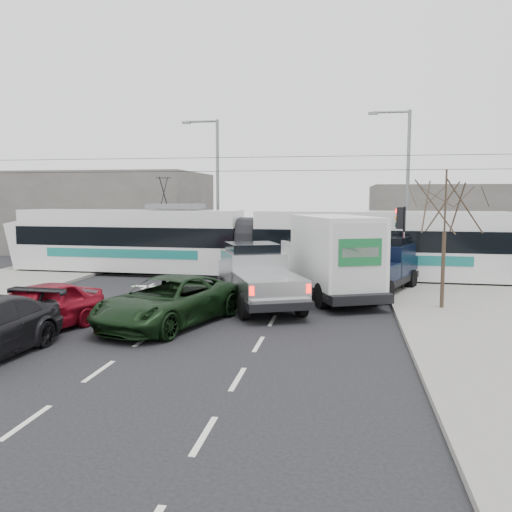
% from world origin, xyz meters
% --- Properties ---
extents(ground, '(120.00, 120.00, 0.00)m').
position_xyz_m(ground, '(0.00, 0.00, 0.00)').
color(ground, black).
rests_on(ground, ground).
extents(sidewalk_right, '(6.00, 60.00, 0.15)m').
position_xyz_m(sidewalk_right, '(9.00, 0.00, 0.07)').
color(sidewalk_right, gray).
rests_on(sidewalk_right, ground).
extents(rails, '(60.00, 1.60, 0.03)m').
position_xyz_m(rails, '(0.00, 10.00, 0.01)').
color(rails, '#33302D').
rests_on(rails, ground).
extents(building_left, '(14.00, 10.00, 6.00)m').
position_xyz_m(building_left, '(-14.00, 22.00, 3.00)').
color(building_left, slate).
rests_on(building_left, ground).
extents(building_right, '(12.00, 10.00, 5.00)m').
position_xyz_m(building_right, '(12.00, 24.00, 2.50)').
color(building_right, slate).
rests_on(building_right, ground).
extents(bare_tree, '(2.40, 2.40, 5.00)m').
position_xyz_m(bare_tree, '(7.60, 2.50, 3.79)').
color(bare_tree, '#47382B').
rests_on(bare_tree, ground).
extents(traffic_signal, '(0.44, 0.44, 3.60)m').
position_xyz_m(traffic_signal, '(6.47, 6.50, 2.74)').
color(traffic_signal, black).
rests_on(traffic_signal, ground).
extents(street_lamp_near, '(2.38, 0.25, 9.00)m').
position_xyz_m(street_lamp_near, '(7.31, 14.00, 5.11)').
color(street_lamp_near, slate).
rests_on(street_lamp_near, ground).
extents(street_lamp_far, '(2.38, 0.25, 9.00)m').
position_xyz_m(street_lamp_far, '(-4.19, 16.00, 5.11)').
color(street_lamp_far, slate).
rests_on(street_lamp_far, ground).
extents(catenary, '(60.00, 0.20, 7.00)m').
position_xyz_m(catenary, '(0.00, 10.00, 3.88)').
color(catenary, black).
rests_on(catenary, ground).
extents(tram, '(25.39, 3.70, 5.16)m').
position_xyz_m(tram, '(-0.92, 9.63, 1.83)').
color(tram, silver).
rests_on(tram, ground).
extents(silver_pickup, '(4.47, 6.75, 2.33)m').
position_xyz_m(silver_pickup, '(0.73, 2.62, 1.16)').
color(silver_pickup, black).
rests_on(silver_pickup, ground).
extents(box_truck, '(4.78, 7.20, 3.41)m').
position_xyz_m(box_truck, '(3.49, 4.36, 1.69)').
color(box_truck, black).
rests_on(box_truck, ground).
extents(navy_pickup, '(3.99, 6.07, 2.41)m').
position_xyz_m(navy_pickup, '(5.63, 6.10, 1.19)').
color(navy_pickup, black).
rests_on(navy_pickup, ground).
extents(green_car, '(4.22, 6.22, 1.58)m').
position_xyz_m(green_car, '(-1.58, -1.19, 0.79)').
color(green_car, black).
rests_on(green_car, ground).
extents(red_car, '(3.17, 4.90, 1.55)m').
position_xyz_m(red_car, '(-5.25, -2.85, 0.78)').
color(red_car, maroon).
rests_on(red_car, ground).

